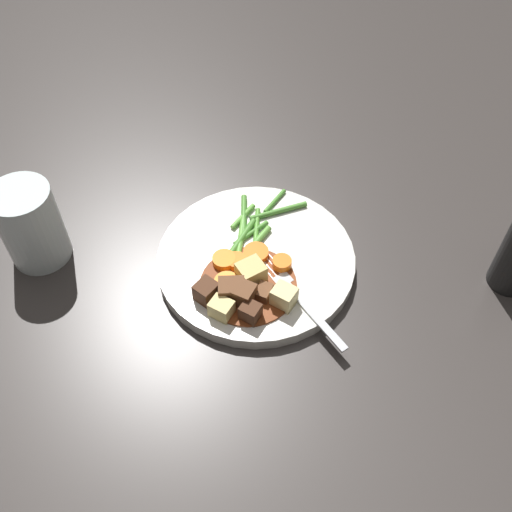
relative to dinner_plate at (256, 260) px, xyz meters
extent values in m
plane|color=#383330|center=(0.00, 0.00, -0.01)|extent=(3.00, 3.00, 0.00)
cylinder|color=white|center=(0.00, 0.00, 0.00)|extent=(0.26, 0.26, 0.02)
cylinder|color=brown|center=(0.05, -0.01, 0.01)|extent=(0.12, 0.12, 0.00)
cylinder|color=orange|center=(0.01, -0.04, 0.01)|extent=(0.04, 0.04, 0.01)
cylinder|color=orange|center=(0.05, -0.04, 0.01)|extent=(0.04, 0.04, 0.01)
cylinder|color=orange|center=(0.02, 0.03, 0.02)|extent=(0.03, 0.03, 0.01)
cylinder|color=orange|center=(0.02, -0.03, 0.01)|extent=(0.03, 0.03, 0.01)
cylinder|color=orange|center=(0.00, 0.00, 0.01)|extent=(0.05, 0.05, 0.01)
cube|color=#DBBC6B|center=(0.04, -0.01, 0.02)|extent=(0.04, 0.04, 0.03)
cube|color=#E5CC7A|center=(0.09, -0.04, 0.02)|extent=(0.03, 0.03, 0.02)
cube|color=#EAD68C|center=(0.08, 0.04, 0.02)|extent=(0.04, 0.04, 0.03)
cube|color=#4C2B19|center=(0.10, -0.01, 0.02)|extent=(0.03, 0.03, 0.02)
cube|color=brown|center=(0.07, 0.01, 0.02)|extent=(0.03, 0.03, 0.02)
cube|color=brown|center=(0.07, -0.03, 0.02)|extent=(0.03, 0.03, 0.03)
cube|color=brown|center=(0.07, -0.01, 0.02)|extent=(0.03, 0.03, 0.03)
cube|color=#4C2B19|center=(0.07, -0.06, 0.02)|extent=(0.04, 0.04, 0.03)
cylinder|color=#66AD42|center=(-0.07, -0.02, 0.01)|extent=(0.05, 0.03, 0.01)
cylinder|color=#66AD42|center=(-0.02, 0.00, 0.01)|extent=(0.06, 0.04, 0.01)
cylinder|color=#599E38|center=(-0.04, 0.00, 0.01)|extent=(0.08, 0.01, 0.01)
cylinder|color=#4C8E33|center=(-0.07, -0.02, 0.01)|extent=(0.07, 0.01, 0.01)
cylinder|color=#66AD42|center=(-0.03, -0.02, 0.01)|extent=(0.07, 0.01, 0.01)
cylinder|color=#4C8E33|center=(-0.04, -0.01, 0.01)|extent=(0.05, 0.05, 0.01)
cylinder|color=#4C8E33|center=(-0.08, 0.03, 0.01)|extent=(0.04, 0.08, 0.01)
cylinder|color=#4C8E33|center=(-0.03, -0.02, 0.01)|extent=(0.06, 0.04, 0.01)
cylinder|color=#4C8E33|center=(-0.10, 0.03, 0.01)|extent=(0.05, 0.03, 0.01)
cube|color=silver|center=(0.10, 0.07, 0.01)|extent=(0.10, 0.07, 0.00)
cube|color=silver|center=(0.04, 0.03, 0.01)|extent=(0.03, 0.03, 0.00)
cylinder|color=silver|center=(0.01, 0.03, 0.01)|extent=(0.04, 0.03, 0.00)
cylinder|color=silver|center=(0.01, 0.02, 0.01)|extent=(0.04, 0.03, 0.00)
cylinder|color=silver|center=(0.02, 0.02, 0.01)|extent=(0.04, 0.03, 0.00)
cylinder|color=silver|center=(0.02, 0.01, 0.01)|extent=(0.04, 0.03, 0.00)
cylinder|color=silver|center=(-0.02, -0.29, 0.05)|extent=(0.08, 0.08, 0.11)
camera|label=1|loc=(0.49, 0.01, 0.61)|focal=41.00mm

